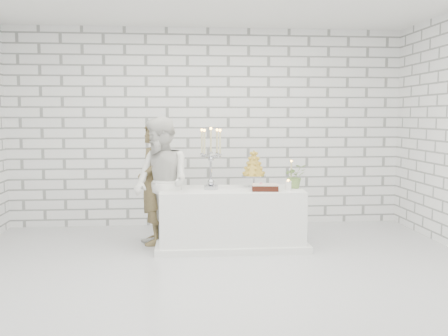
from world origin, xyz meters
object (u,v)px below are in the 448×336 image
Objects in this scene: groom at (153,184)px; candelabra at (211,158)px; bride at (162,184)px; cake_table at (231,218)px; croquembouche at (254,168)px.

groom reaches higher than candelabra.
bride reaches higher than groom.
bride is at bearing -173.58° from candelabra.
groom is 0.95× the size of bride.
candelabra is at bearing -176.15° from cake_table.
candelabra is at bearing 61.59° from bride.
croquembouche is at bearing 24.43° from cake_table.
candelabra is (-0.26, -0.02, 0.77)m from cake_table.
croquembouche is at bearing 80.49° from groom.
cake_table is 1.12m from groom.
cake_table is 1.13× the size of groom.
croquembouche reaches higher than cake_table.
cake_table is 1.00m from bride.
groom is 0.87m from candelabra.
croquembouche is (0.31, 0.14, 0.62)m from cake_table.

